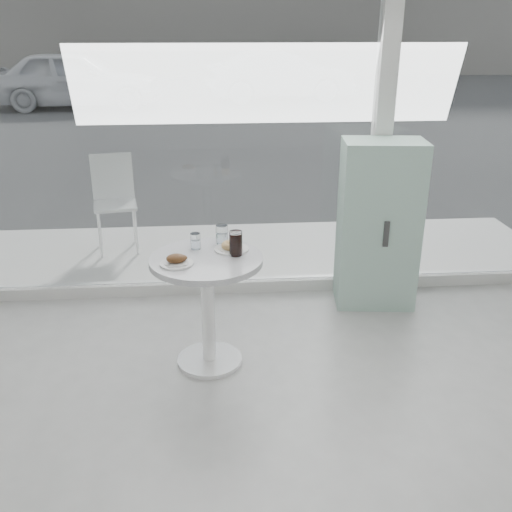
{
  "coord_description": "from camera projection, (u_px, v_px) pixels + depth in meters",
  "views": [
    {
      "loc": [
        -0.45,
        -1.43,
        2.14
      ],
      "look_at": [
        -0.2,
        1.7,
        0.85
      ],
      "focal_mm": 40.0,
      "sensor_mm": 36.0,
      "label": 1
    }
  ],
  "objects": [
    {
      "name": "room_shell",
      "position": [
        491.0,
        178.0,
        0.92
      ],
      "size": [
        6.0,
        6.0,
        6.0
      ],
      "color": "silver",
      "rests_on": "ground"
    },
    {
      "name": "storefront",
      "position": [
        278.0,
        84.0,
        4.29
      ],
      "size": [
        5.0,
        0.14,
        3.0
      ],
      "color": "silver",
      "rests_on": "ground"
    },
    {
      "name": "cola_glass",
      "position": [
        236.0,
        244.0,
        3.59
      ],
      "size": [
        0.08,
        0.08,
        0.16
      ],
      "color": "white",
      "rests_on": "main_table"
    },
    {
      "name": "car_silver",
      "position": [
        279.0,
        76.0,
        16.55
      ],
      "size": [
        4.48,
        2.21,
        1.41
      ],
      "primitive_type": "imported",
      "rotation": [
        0.0,
        0.0,
        1.74
      ],
      "color": "#95979C",
      "rests_on": "street"
    },
    {
      "name": "water_tumbler_a",
      "position": [
        196.0,
        242.0,
        3.7
      ],
      "size": [
        0.07,
        0.07,
        0.11
      ],
      "color": "white",
      "rests_on": "main_table"
    },
    {
      "name": "mint_cabinet",
      "position": [
        378.0,
        225.0,
        4.49
      ],
      "size": [
        0.65,
        0.47,
        1.33
      ],
      "rotation": [
        0.0,
        0.0,
        -0.11
      ],
      "color": "#A2CFBC",
      "rests_on": "ground"
    },
    {
      "name": "car_white",
      "position": [
        76.0,
        79.0,
        15.11
      ],
      "size": [
        4.46,
        1.9,
        1.5
      ],
      "primitive_type": "imported",
      "rotation": [
        0.0,
        0.0,
        1.6
      ],
      "color": "silver",
      "rests_on": "street"
    },
    {
      "name": "patio_chair",
      "position": [
        114.0,
        196.0,
        5.54
      ],
      "size": [
        0.46,
        0.46,
        0.92
      ],
      "rotation": [
        0.0,
        0.0,
        0.18
      ],
      "color": "white",
      "rests_on": "patio_deck"
    },
    {
      "name": "patio_deck",
      "position": [
        259.0,
        252.0,
        5.66
      ],
      "size": [
        5.6,
        1.6,
        0.05
      ],
      "primitive_type": "cube",
      "color": "silver",
      "rests_on": "ground"
    },
    {
      "name": "main_table",
      "position": [
        207.0,
        289.0,
        3.67
      ],
      "size": [
        0.72,
        0.72,
        0.77
      ],
      "color": "white",
      "rests_on": "ground"
    },
    {
      "name": "street",
      "position": [
        224.0,
        100.0,
        16.92
      ],
      "size": [
        40.0,
        24.0,
        0.0
      ],
      "primitive_type": "cube",
      "color": "#383838",
      "rests_on": "ground"
    },
    {
      "name": "plate_donut",
      "position": [
        231.0,
        247.0,
        3.7
      ],
      "size": [
        0.23,
        0.23,
        0.05
      ],
      "color": "silver",
      "rests_on": "main_table"
    },
    {
      "name": "plate_fritter",
      "position": [
        177.0,
        260.0,
        3.47
      ],
      "size": [
        0.2,
        0.2,
        0.07
      ],
      "color": "silver",
      "rests_on": "main_table"
    },
    {
      "name": "water_tumbler_b",
      "position": [
        222.0,
        236.0,
        3.79
      ],
      "size": [
        0.08,
        0.08,
        0.13
      ],
      "color": "white",
      "rests_on": "main_table"
    }
  ]
}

